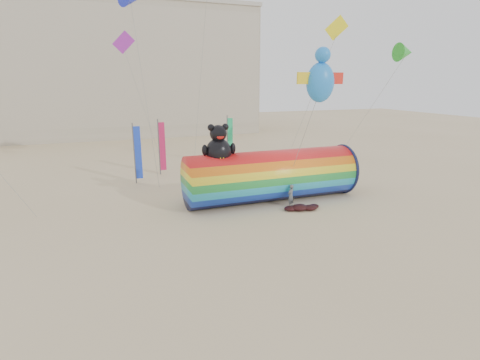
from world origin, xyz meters
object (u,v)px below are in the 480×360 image
object	(u,v)px
kite_handler	(291,196)
fabric_bundle	(302,207)
hotel_building	(63,70)
windsock_assembly	(271,174)

from	to	relation	value
kite_handler	fabric_bundle	size ratio (longest dim) A/B	0.62
hotel_building	kite_handler	xyz separation A→B (m)	(16.42, -44.09, -9.50)
hotel_building	fabric_bundle	size ratio (longest dim) A/B	23.06
hotel_building	windsock_assembly	xyz separation A→B (m)	(15.83, -42.11, -8.36)
hotel_building	kite_handler	world-z (taller)	hotel_building
windsock_assembly	hotel_building	bearing A→B (deg)	110.60
hotel_building	fabric_bundle	world-z (taller)	hotel_building
windsock_assembly	kite_handler	bearing A→B (deg)	-73.47
hotel_building	fabric_bundle	bearing A→B (deg)	-69.45
hotel_building	fabric_bundle	distance (m)	49.04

